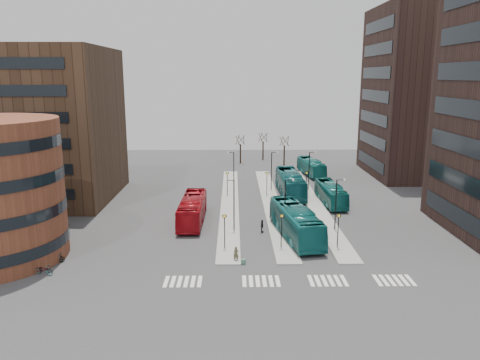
{
  "coord_description": "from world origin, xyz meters",
  "views": [
    {
      "loc": [
        -3.42,
        -34.9,
        18.0
      ],
      "look_at": [
        -2.62,
        23.26,
        5.0
      ],
      "focal_mm": 35.0,
      "sensor_mm": 36.0,
      "label": 1
    }
  ],
  "objects_px": {
    "commuter_c": "(298,222)",
    "bicycle_far": "(57,257)",
    "bicycle_near": "(44,270)",
    "teal_bus_d": "(311,167)",
    "teal_bus_b": "(290,184)",
    "bicycle_mid": "(56,258)",
    "traveller": "(236,254)",
    "suitcase": "(243,262)",
    "teal_bus_a": "(296,222)",
    "teal_bus_c": "(331,194)",
    "commuter_a": "(190,219)",
    "red_bus": "(192,210)",
    "commuter_b": "(262,226)"
  },
  "relations": [
    {
      "from": "suitcase",
      "to": "teal_bus_c",
      "type": "distance_m",
      "value": 25.64
    },
    {
      "from": "teal_bus_a",
      "to": "bicycle_mid",
      "type": "distance_m",
      "value": 25.59
    },
    {
      "from": "teal_bus_a",
      "to": "bicycle_mid",
      "type": "bearing_deg",
      "value": -173.2
    },
    {
      "from": "commuter_a",
      "to": "commuter_c",
      "type": "height_order",
      "value": "commuter_a"
    },
    {
      "from": "red_bus",
      "to": "commuter_b",
      "type": "xyz_separation_m",
      "value": [
        8.5,
        -4.1,
        -0.87
      ]
    },
    {
      "from": "commuter_a",
      "to": "bicycle_far",
      "type": "relative_size",
      "value": 0.96
    },
    {
      "from": "commuter_b",
      "to": "bicycle_far",
      "type": "xyz_separation_m",
      "value": [
        -20.88,
        -8.46,
        -0.3
      ]
    },
    {
      "from": "commuter_a",
      "to": "bicycle_near",
      "type": "bearing_deg",
      "value": 60.14
    },
    {
      "from": "teal_bus_a",
      "to": "teal_bus_d",
      "type": "height_order",
      "value": "teal_bus_a"
    },
    {
      "from": "teal_bus_c",
      "to": "bicycle_far",
      "type": "height_order",
      "value": "teal_bus_c"
    },
    {
      "from": "teal_bus_b",
      "to": "teal_bus_c",
      "type": "xyz_separation_m",
      "value": [
        5.23,
        -4.99,
        -0.35
      ]
    },
    {
      "from": "teal_bus_b",
      "to": "bicycle_near",
      "type": "relative_size",
      "value": 7.08
    },
    {
      "from": "commuter_a",
      "to": "commuter_c",
      "type": "xyz_separation_m",
      "value": [
        13.02,
        -1.29,
        -0.01
      ]
    },
    {
      "from": "red_bus",
      "to": "traveller",
      "type": "distance_m",
      "value": 13.97
    },
    {
      "from": "teal_bus_d",
      "to": "commuter_a",
      "type": "distance_m",
      "value": 35.74
    },
    {
      "from": "teal_bus_b",
      "to": "teal_bus_d",
      "type": "bearing_deg",
      "value": 67.3
    },
    {
      "from": "teal_bus_b",
      "to": "bicycle_far",
      "type": "bearing_deg",
      "value": -137.03
    },
    {
      "from": "commuter_c",
      "to": "bicycle_far",
      "type": "bearing_deg",
      "value": -45.81
    },
    {
      "from": "teal_bus_a",
      "to": "bicycle_far",
      "type": "bearing_deg",
      "value": -173.64
    },
    {
      "from": "traveller",
      "to": "commuter_c",
      "type": "distance_m",
      "value": 12.45
    },
    {
      "from": "red_bus",
      "to": "traveller",
      "type": "xyz_separation_m",
      "value": [
        5.41,
        -12.85,
        -0.87
      ]
    },
    {
      "from": "traveller",
      "to": "bicycle_mid",
      "type": "xyz_separation_m",
      "value": [
        -17.79,
        0.08,
        -0.29
      ]
    },
    {
      "from": "teal_bus_d",
      "to": "commuter_b",
      "type": "height_order",
      "value": "teal_bus_d"
    },
    {
      "from": "red_bus",
      "to": "traveller",
      "type": "height_order",
      "value": "red_bus"
    },
    {
      "from": "commuter_c",
      "to": "bicycle_near",
      "type": "xyz_separation_m",
      "value": [
        -25.29,
        -12.88,
        -0.36
      ]
    },
    {
      "from": "teal_bus_c",
      "to": "bicycle_far",
      "type": "relative_size",
      "value": 5.96
    },
    {
      "from": "bicycle_mid",
      "to": "traveller",
      "type": "bearing_deg",
      "value": -79.53
    },
    {
      "from": "teal_bus_a",
      "to": "teal_bus_b",
      "type": "distance_m",
      "value": 19.37
    },
    {
      "from": "teal_bus_a",
      "to": "bicycle_near",
      "type": "distance_m",
      "value": 26.57
    },
    {
      "from": "bicycle_far",
      "to": "commuter_a",
      "type": "bearing_deg",
      "value": -34.31
    },
    {
      "from": "commuter_b",
      "to": "bicycle_mid",
      "type": "xyz_separation_m",
      "value": [
        -20.88,
        -8.67,
        -0.3
      ]
    },
    {
      "from": "bicycle_near",
      "to": "teal_bus_d",
      "type": "bearing_deg",
      "value": -20.8
    },
    {
      "from": "suitcase",
      "to": "bicycle_near",
      "type": "height_order",
      "value": "bicycle_near"
    },
    {
      "from": "teal_bus_d",
      "to": "commuter_a",
      "type": "bearing_deg",
      "value": -131.52
    },
    {
      "from": "commuter_b",
      "to": "bicycle_near",
      "type": "distance_m",
      "value": 23.93
    },
    {
      "from": "commuter_a",
      "to": "bicycle_mid",
      "type": "relative_size",
      "value": 1.09
    },
    {
      "from": "teal_bus_b",
      "to": "bicycle_near",
      "type": "distance_m",
      "value": 39.34
    },
    {
      "from": "suitcase",
      "to": "bicycle_mid",
      "type": "relative_size",
      "value": 0.34
    },
    {
      "from": "traveller",
      "to": "bicycle_mid",
      "type": "relative_size",
      "value": 0.97
    },
    {
      "from": "bicycle_mid",
      "to": "bicycle_far",
      "type": "distance_m",
      "value": 0.21
    },
    {
      "from": "teal_bus_b",
      "to": "bicycle_mid",
      "type": "bearing_deg",
      "value": -136.8
    },
    {
      "from": "teal_bus_b",
      "to": "teal_bus_c",
      "type": "height_order",
      "value": "teal_bus_b"
    },
    {
      "from": "teal_bus_a",
      "to": "bicycle_mid",
      "type": "xyz_separation_m",
      "value": [
        -24.59,
        -6.95,
        -1.34
      ]
    },
    {
      "from": "bicycle_mid",
      "to": "commuter_a",
      "type": "bearing_deg",
      "value": -37.03
    },
    {
      "from": "teal_bus_a",
      "to": "teal_bus_b",
      "type": "xyz_separation_m",
      "value": [
        1.68,
        19.29,
        0.01
      ]
    },
    {
      "from": "teal_bus_a",
      "to": "teal_bus_c",
      "type": "relative_size",
      "value": 1.23
    },
    {
      "from": "teal_bus_d",
      "to": "commuter_b",
      "type": "bearing_deg",
      "value": -117.01
    },
    {
      "from": "teal_bus_b",
      "to": "traveller",
      "type": "relative_size",
      "value": 8.56
    },
    {
      "from": "red_bus",
      "to": "traveller",
      "type": "bearing_deg",
      "value": -66.31
    },
    {
      "from": "bicycle_near",
      "to": "bicycle_far",
      "type": "xyz_separation_m",
      "value": [
        0.0,
        3.22,
        -0.02
      ]
    }
  ]
}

